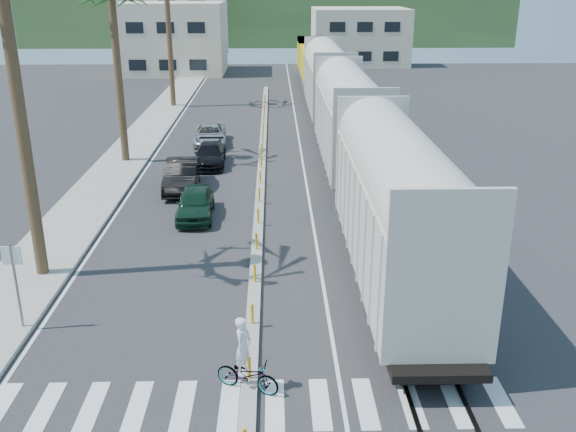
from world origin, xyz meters
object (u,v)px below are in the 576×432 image
Objects in this scene: street_sign at (15,274)px; car_second at (182,175)px; car_lead at (195,203)px; cyclist at (247,368)px.

car_second is at bearing 77.65° from street_sign.
street_sign is 11.17m from car_lead.
car_lead is 4.42m from car_second.
cyclist reaches higher than car_lead.
cyclist is at bearing -24.70° from street_sign.
car_lead is 0.86× the size of car_second.
cyclist is (2.90, -13.55, -0.01)m from car_lead.
car_second is (-1.18, 4.26, 0.08)m from car_lead.
car_second is (3.17, 14.47, -1.19)m from street_sign.
car_lead is 13.86m from cyclist.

